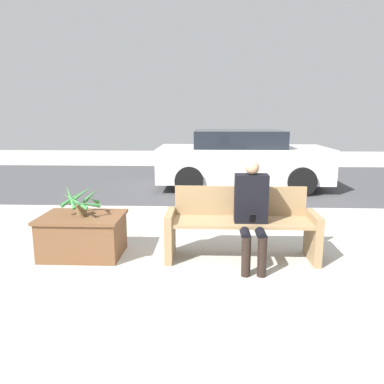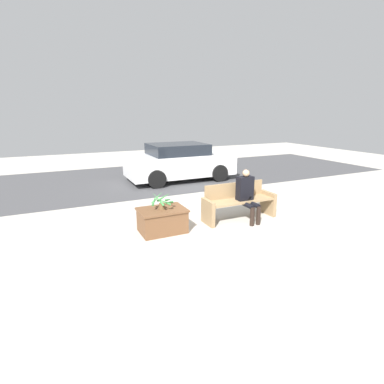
# 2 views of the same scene
# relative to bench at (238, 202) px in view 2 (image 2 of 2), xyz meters

# --- Properties ---
(ground_plane) EXTENTS (30.00, 30.00, 0.00)m
(ground_plane) POSITION_rel_bench_xyz_m (-0.24, -0.43, -0.43)
(ground_plane) COLOR #ADA89E
(road_surface) EXTENTS (20.00, 6.00, 0.01)m
(road_surface) POSITION_rel_bench_xyz_m (-0.24, 5.67, -0.43)
(road_surface) COLOR #424244
(road_surface) RESTS_ON ground_plane
(bench) EXTENTS (1.86, 0.55, 0.88)m
(bench) POSITION_rel_bench_xyz_m (0.00, 0.00, 0.00)
(bench) COLOR #8C704C
(bench) RESTS_ON ground_plane
(person_seated) EXTENTS (0.39, 0.63, 1.25)m
(person_seated) POSITION_rel_bench_xyz_m (0.10, -0.19, 0.26)
(person_seated) COLOR black
(person_seated) RESTS_ON ground_plane
(planter_box) EXTENTS (1.03, 0.74, 0.53)m
(planter_box) POSITION_rel_bench_xyz_m (-2.01, -0.01, -0.15)
(planter_box) COLOR brown
(planter_box) RESTS_ON ground_plane
(potted_plant) EXTENTS (0.52, 0.51, 0.40)m
(potted_plant) POSITION_rel_bench_xyz_m (-2.00, -0.02, 0.28)
(potted_plant) COLOR brown
(potted_plant) RESTS_ON planter_box
(parked_car) EXTENTS (4.07, 1.98, 1.42)m
(parked_car) POSITION_rel_bench_xyz_m (0.40, 4.68, 0.28)
(parked_car) COLOR silver
(parked_car) RESTS_ON ground_plane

